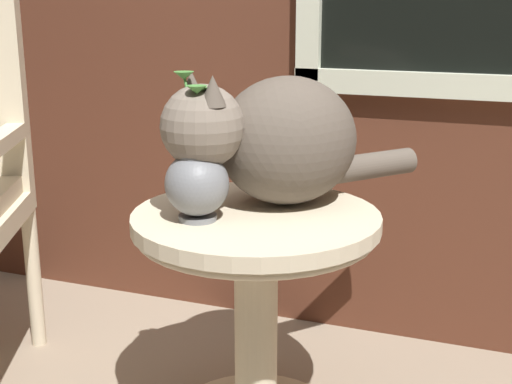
# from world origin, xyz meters

# --- Properties ---
(wicker_side_table) EXTENTS (0.57, 0.57, 0.56)m
(wicker_side_table) POSITION_xyz_m (0.06, 0.16, 0.39)
(wicker_side_table) COLOR beige
(wicker_side_table) RESTS_ON ground_plane
(cat) EXTENTS (0.50, 0.57, 0.32)m
(cat) POSITION_xyz_m (0.08, 0.25, 0.72)
(cat) COLOR brown
(cat) RESTS_ON wicker_side_table
(pewter_vase_with_ivy) EXTENTS (0.14, 0.14, 0.32)m
(pewter_vase_with_ivy) POSITION_xyz_m (-0.04, 0.07, 0.66)
(pewter_vase_with_ivy) COLOR slate
(pewter_vase_with_ivy) RESTS_ON wicker_side_table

